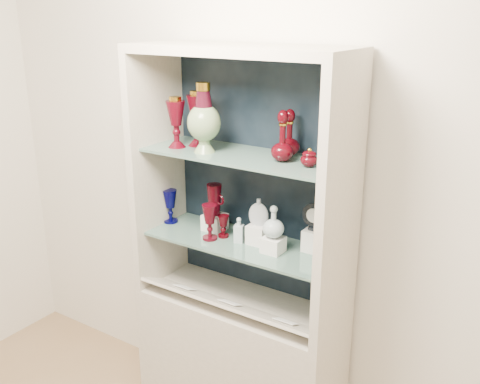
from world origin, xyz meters
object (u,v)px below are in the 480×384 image
Objects in this scene: clear_square_bottle at (239,230)px; flat_flask at (259,212)px; ruby_goblet_small at (223,226)px; clear_round_decanter at (274,222)px; cameo_medallion at (314,216)px; ruby_decanter_b at (290,131)px; ruby_goblet_tall at (210,222)px; cobalt_goblet at (170,206)px; enamel_urn at (204,118)px; ruby_pitcher at (214,200)px; pedestal_lamp_left at (176,122)px; ruby_decanter_a at (283,133)px; pedestal_lamp_right at (197,118)px; lidded_bowl at (309,157)px.

clear_square_bottle is 0.92× the size of flat_flask.
ruby_goblet_small is 0.76× the size of clear_round_decanter.
clear_round_decanter is 0.18m from cameo_medallion.
ruby_decanter_b is 1.27× the size of ruby_goblet_tall.
cobalt_goblet is 1.00× the size of ruby_goblet_tall.
enamel_urn reaches higher than ruby_pitcher.
cobalt_goblet is 1.30× the size of flat_flask.
ruby_decanter_a is at bearing 4.80° from pedestal_lamp_left.
pedestal_lamp_right is 1.18× the size of ruby_decanter_b.
pedestal_lamp_right reaches higher than lidded_bowl.
pedestal_lamp_left is 0.53m from ruby_goblet_small.
ruby_decanter_a is 1.88× the size of cameo_medallion.
ruby_decanter_a reaches higher than lidded_bowl.
ruby_decanter_b is 1.53× the size of clear_round_decanter.
ruby_pitcher reaches higher than ruby_goblet_small.
ruby_goblet_tall is 0.07m from ruby_goblet_small.
cobalt_goblet is (-0.62, -0.08, -0.44)m from ruby_decanter_b.
ruby_goblet_tall is (-0.33, -0.15, -0.44)m from ruby_decanter_b.
pedestal_lamp_left is at bearing 178.82° from enamel_urn.
ruby_decanter_b is 0.57m from ruby_goblet_tall.
cobalt_goblet is 1.58× the size of ruby_goblet_small.
clear_square_bottle is at bearing 7.07° from pedestal_lamp_left.
ruby_decanter_a is at bearing 1.24° from ruby_pitcher.
cameo_medallion is (0.43, 0.09, 0.11)m from ruby_goblet_small.
flat_flask is (0.51, 0.02, 0.07)m from cobalt_goblet.
ruby_decanter_b is at bearing 17.94° from ruby_goblet_small.
enamel_urn is at bearing -176.08° from lidded_bowl.
ruby_goblet_tall is (-0.35, -0.05, -0.46)m from ruby_decanter_a.
pedestal_lamp_left reaches higher than lidded_bowl.
flat_flask is (-0.26, 0.04, -0.30)m from lidded_bowl.
ruby_pitcher is (-0.05, 0.11, 0.07)m from ruby_goblet_tall.
enamel_urn reaches higher than clear_square_bottle.
enamel_urn reaches higher than cobalt_goblet.
cameo_medallion is at bearing -2.64° from ruby_decanter_b.
ruby_decanter_b is 0.52m from clear_square_bottle.
pedestal_lamp_right is 0.13m from enamel_urn.
ruby_goblet_tall is at bearing -175.38° from lidded_bowl.
cobalt_goblet is 1.11× the size of ruby_pitcher.
lidded_bowl is at bearing -2.30° from ruby_goblet_small.
flat_flask reaches higher than clear_round_decanter.
ruby_decanter_a is at bearing 32.13° from clear_round_decanter.
ruby_decanter_b is 1.68× the size of cameo_medallion.
ruby_goblet_tall is (0.30, -0.07, 0.00)m from cobalt_goblet.
ruby_decanter_b reaches higher than lidded_bowl.
pedestal_lamp_left is 1.93× the size of clear_square_bottle.
ruby_goblet_tall is 1.30× the size of flat_flask.
enamel_urn is at bearing -13.08° from cobalt_goblet.
lidded_bowl is at bearing -4.64° from pedestal_lamp_right.
enamel_urn is 2.55× the size of clear_square_bottle.
flat_flask is at bearing 1.70° from cobalt_goblet.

